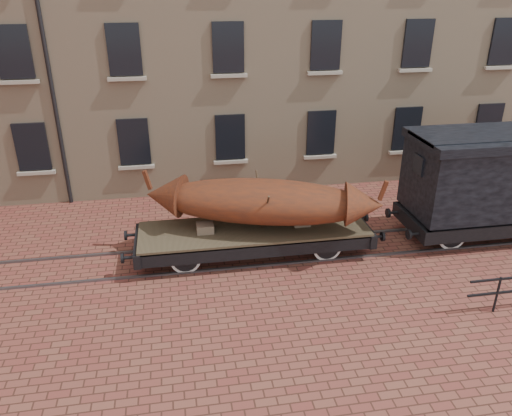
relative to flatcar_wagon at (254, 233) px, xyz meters
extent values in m
plane|color=brown|center=(2.43, 0.00, -0.71)|extent=(90.00, 90.00, 0.00)
cube|color=black|center=(-7.07, 4.96, 1.49)|extent=(1.10, 0.12, 1.70)
cube|color=#A69E8C|center=(-7.07, 4.90, 0.54)|extent=(1.30, 0.18, 0.12)
cube|color=black|center=(-3.57, 4.96, 1.49)|extent=(1.10, 0.12, 1.70)
cube|color=#A69E8C|center=(-3.57, 4.90, 0.54)|extent=(1.30, 0.18, 0.12)
cube|color=black|center=(-0.07, 4.96, 1.49)|extent=(1.10, 0.12, 1.70)
cube|color=#A69E8C|center=(-0.07, 4.90, 0.54)|extent=(1.30, 0.18, 0.12)
cube|color=black|center=(3.43, 4.96, 1.49)|extent=(1.10, 0.12, 1.70)
cube|color=#A69E8C|center=(3.43, 4.90, 0.54)|extent=(1.30, 0.18, 0.12)
cube|color=black|center=(6.93, 4.96, 1.49)|extent=(1.10, 0.12, 1.70)
cube|color=#A69E8C|center=(6.93, 4.90, 0.54)|extent=(1.30, 0.18, 0.12)
cube|color=black|center=(10.43, 4.96, 1.49)|extent=(1.10, 0.12, 1.70)
cube|color=#A69E8C|center=(10.43, 4.90, 0.54)|extent=(1.30, 0.18, 0.12)
cube|color=black|center=(-7.07, 4.96, 4.69)|extent=(1.10, 0.12, 1.70)
cube|color=#A69E8C|center=(-7.07, 4.90, 3.74)|extent=(1.30, 0.18, 0.12)
cube|color=black|center=(-3.57, 4.96, 4.69)|extent=(1.10, 0.12, 1.70)
cube|color=#A69E8C|center=(-3.57, 4.90, 3.74)|extent=(1.30, 0.18, 0.12)
cube|color=black|center=(-0.07, 4.96, 4.69)|extent=(1.10, 0.12, 1.70)
cube|color=#A69E8C|center=(-0.07, 4.90, 3.74)|extent=(1.30, 0.18, 0.12)
cube|color=black|center=(3.43, 4.96, 4.69)|extent=(1.10, 0.12, 1.70)
cube|color=#A69E8C|center=(3.43, 4.90, 3.74)|extent=(1.30, 0.18, 0.12)
cube|color=black|center=(6.93, 4.96, 4.69)|extent=(1.10, 0.12, 1.70)
cube|color=#A69E8C|center=(6.93, 4.90, 3.74)|extent=(1.30, 0.18, 0.12)
cube|color=black|center=(10.43, 4.96, 4.69)|extent=(1.10, 0.12, 1.70)
cube|color=#A69E8C|center=(10.43, 4.90, 3.74)|extent=(1.30, 0.18, 0.12)
cube|color=#59595E|center=(2.43, -0.72, -0.68)|extent=(30.00, 0.08, 0.06)
cube|color=#59595E|center=(2.43, 0.72, -0.68)|extent=(30.00, 0.08, 0.06)
cylinder|color=black|center=(5.43, -3.80, -0.21)|extent=(0.06, 0.06, 1.00)
cube|color=brown|center=(0.00, 0.00, 0.13)|extent=(6.70, 1.97, 0.11)
cube|color=black|center=(0.00, -0.91, -0.09)|extent=(6.70, 0.14, 0.40)
cube|color=black|center=(0.00, 0.91, -0.09)|extent=(6.70, 0.14, 0.40)
cube|color=black|center=(-3.35, 0.00, -0.09)|extent=(0.20, 2.05, 0.40)
cylinder|color=black|center=(-3.60, -0.67, -0.09)|extent=(0.31, 0.09, 0.09)
cylinder|color=black|center=(-3.75, -0.67, -0.09)|extent=(0.07, 0.29, 0.29)
cylinder|color=black|center=(-3.60, 0.67, -0.09)|extent=(0.31, 0.09, 0.09)
cylinder|color=black|center=(-3.75, 0.67, -0.09)|extent=(0.07, 0.29, 0.29)
cube|color=black|center=(3.35, 0.00, -0.09)|extent=(0.20, 2.05, 0.40)
cylinder|color=black|center=(3.60, -0.67, -0.09)|extent=(0.31, 0.09, 0.09)
cylinder|color=black|center=(3.75, -0.67, -0.09)|extent=(0.07, 0.29, 0.29)
cylinder|color=black|center=(3.60, 0.67, -0.09)|extent=(0.31, 0.09, 0.09)
cylinder|color=black|center=(3.75, 0.67, -0.09)|extent=(0.07, 0.29, 0.29)
cylinder|color=black|center=(-2.05, 0.00, -0.28)|extent=(0.09, 1.70, 0.09)
cylinder|color=silver|center=(-2.05, -0.72, -0.28)|extent=(0.86, 0.06, 0.86)
cylinder|color=black|center=(-2.05, -0.72, -0.28)|extent=(0.70, 0.09, 0.70)
cube|color=black|center=(-2.05, -0.83, -0.07)|extent=(0.80, 0.07, 0.09)
cylinder|color=silver|center=(-2.05, 0.72, -0.28)|extent=(0.86, 0.06, 0.86)
cylinder|color=black|center=(-2.05, 0.72, -0.28)|extent=(0.70, 0.09, 0.70)
cube|color=black|center=(-2.05, 0.83, -0.07)|extent=(0.80, 0.07, 0.09)
cylinder|color=black|center=(2.05, 0.00, -0.28)|extent=(0.09, 1.70, 0.09)
cylinder|color=silver|center=(2.05, -0.72, -0.28)|extent=(0.86, 0.06, 0.86)
cylinder|color=black|center=(2.05, -0.72, -0.28)|extent=(0.70, 0.09, 0.70)
cube|color=black|center=(2.05, -0.83, -0.07)|extent=(0.80, 0.07, 0.09)
cylinder|color=silver|center=(2.05, 0.72, -0.28)|extent=(0.86, 0.06, 0.86)
cylinder|color=black|center=(2.05, 0.72, -0.28)|extent=(0.70, 0.09, 0.70)
cube|color=black|center=(2.05, 0.83, -0.07)|extent=(0.80, 0.07, 0.09)
cube|color=black|center=(0.00, 0.00, -0.22)|extent=(3.57, 0.05, 0.05)
cube|color=brown|center=(-1.43, 0.00, 0.31)|extent=(0.49, 0.45, 0.25)
cube|color=brown|center=(1.43, 0.00, 0.31)|extent=(0.49, 0.45, 0.25)
ellipsoid|color=maroon|center=(0.24, 0.00, 1.02)|extent=(6.39, 3.54, 1.22)
cone|color=maroon|center=(-2.53, 0.82, 1.07)|extent=(1.34, 1.41, 1.16)
cube|color=maroon|center=(-2.99, 0.95, 1.52)|extent=(0.27, 0.19, 0.59)
cone|color=maroon|center=(3.02, -0.82, 1.07)|extent=(1.34, 1.41, 1.16)
cube|color=maroon|center=(3.47, -0.95, 1.52)|extent=(0.27, 0.19, 0.59)
cylinder|color=#3F3121|center=(0.24, -0.49, 0.89)|extent=(0.05, 1.04, 1.45)
cylinder|color=#3F3121|center=(0.24, 0.49, 0.89)|extent=(0.05, 1.04, 1.45)
cube|color=black|center=(7.80, 1.04, -0.05)|extent=(5.69, 0.15, 0.43)
cube|color=black|center=(4.96, 0.00, -0.05)|extent=(0.21, 2.28, 0.43)
cylinder|color=black|center=(4.53, -0.76, -0.05)|extent=(0.08, 0.30, 0.30)
cylinder|color=black|center=(4.53, 0.76, -0.05)|extent=(0.08, 0.30, 0.30)
cylinder|color=black|center=(6.00, 0.00, -0.26)|extent=(0.09, 1.80, 0.09)
cylinder|color=silver|center=(6.00, -0.72, -0.26)|extent=(0.91, 0.07, 0.91)
cylinder|color=black|center=(6.00, -0.72, -0.26)|extent=(0.75, 0.09, 0.75)
cylinder|color=silver|center=(6.00, 0.72, -0.26)|extent=(0.91, 0.07, 0.91)
cylinder|color=black|center=(6.00, 0.72, -0.26)|extent=(0.75, 0.09, 0.75)
cube|color=black|center=(7.80, 0.00, 1.33)|extent=(5.69, 2.28, 2.18)
cube|color=black|center=(7.80, 0.00, 2.55)|extent=(5.86, 2.41, 0.27)
cube|color=black|center=(7.80, 0.00, 2.65)|extent=(5.86, 1.61, 0.11)
cube|color=black|center=(4.94, 0.00, 1.85)|extent=(0.08, 0.57, 0.57)
camera|label=1|loc=(-2.14, -12.89, 6.85)|focal=35.00mm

